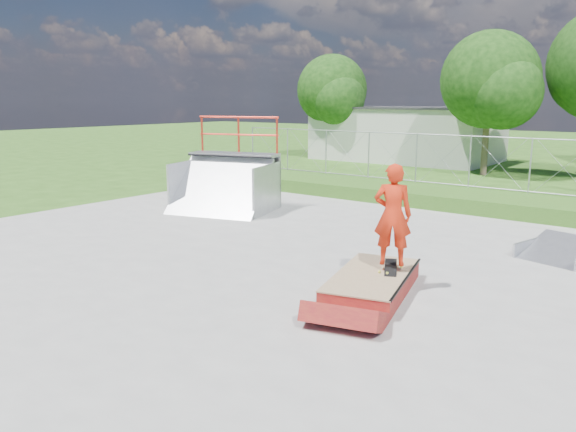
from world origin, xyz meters
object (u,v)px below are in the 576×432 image
grind_box (372,284)px  skater (393,219)px  quarter_pipe (222,165)px  flat_bank_ramp (560,251)px

grind_box → skater: bearing=53.0°
quarter_pipe → skater: 8.54m
flat_bank_ramp → skater: bearing=-102.1°
flat_bank_ramp → skater: (-2.05, -4.10, 1.15)m
grind_box → skater: skater is taller
grind_box → quarter_pipe: (-7.60, 3.95, 1.29)m
grind_box → flat_bank_ramp: size_ratio=1.85×
grind_box → skater: (0.16, 0.39, 1.18)m
quarter_pipe → grind_box: bearing=-44.3°
flat_bank_ramp → skater: 4.73m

